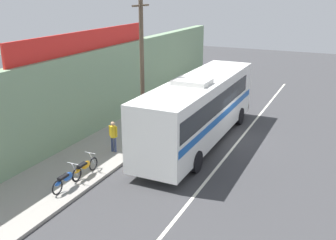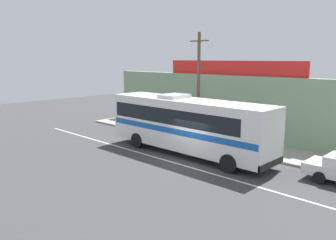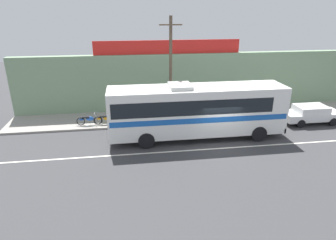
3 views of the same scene
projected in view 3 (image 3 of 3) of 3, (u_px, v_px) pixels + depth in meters
name	position (u px, v px, depth m)	size (l,w,h in m)	color
ground_plane	(219.00, 143.00, 19.46)	(70.00, 70.00, 0.00)	#3A3A3D
sidewalk_slab	(200.00, 115.00, 24.24)	(30.00, 3.60, 0.14)	gray
storefront_facade	(195.00, 81.00, 25.40)	(30.00, 0.70, 4.80)	gray
storefront_billboard	(168.00, 47.00, 24.03)	(12.04, 0.12, 1.10)	red
road_center_stripe	(223.00, 148.00, 18.72)	(30.00, 0.14, 0.01)	silver
intercity_bus	(196.00, 109.00, 19.60)	(11.71, 2.68, 3.78)	white
parked_car	(311.00, 114.00, 22.64)	(4.47, 1.89, 1.37)	silver
utility_pole	(171.00, 70.00, 21.20)	(1.60, 0.22, 7.73)	brown
motorcycle_purple	(106.00, 119.00, 22.10)	(1.82, 0.56, 0.94)	black
motorcycle_black	(89.00, 120.00, 21.92)	(1.85, 0.56, 0.94)	black
pedestrian_far_right	(217.00, 104.00, 23.57)	(0.30, 0.48, 1.69)	black
pedestrian_by_curb	(144.00, 109.00, 22.61)	(0.30, 0.48, 1.62)	navy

